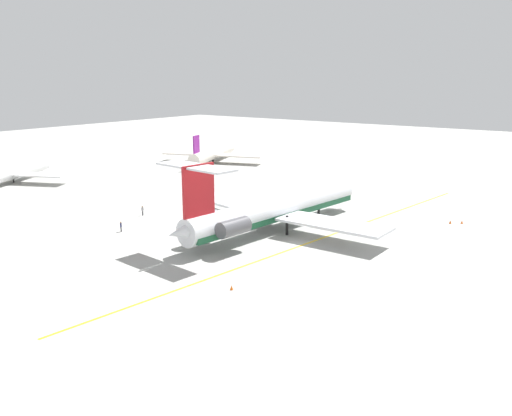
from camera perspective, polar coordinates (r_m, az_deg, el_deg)
name	(u,v)px	position (r m, az deg, el deg)	size (l,w,h in m)	color
ground	(301,242)	(80.06, 4.80, -3.57)	(383.12, 383.12, 0.00)	#9E9E99
main_jetliner	(272,210)	(84.53, 1.65, -0.21)	(42.55, 37.63, 12.39)	silver
airliner_mid_left	(15,172)	(135.90, -24.10, 3.49)	(25.35, 25.59, 8.00)	white
airliner_mid_right	(214,153)	(153.91, -4.46, 5.81)	(28.72, 28.83, 8.81)	silver
ground_crew_near_nose	(142,209)	(96.49, -11.88, -0.15)	(0.43, 0.27, 1.69)	black
ground_crew_near_tail	(121,225)	(87.19, -14.06, -1.78)	(0.26, 0.41, 1.64)	black
safety_cone_nose	(232,288)	(62.42, -2.59, -8.38)	(0.40, 0.40, 0.55)	#EA590F
safety_cone_wingtip	(462,222)	(95.66, 20.88, -1.39)	(0.40, 0.40, 0.55)	#EA590F
safety_cone_tail	(450,222)	(95.05, 19.80, -1.39)	(0.40, 0.40, 0.55)	#EA590F
taxiway_centreline	(322,238)	(82.14, 6.98, -3.17)	(88.35, 0.36, 0.01)	gold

